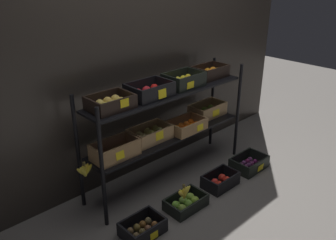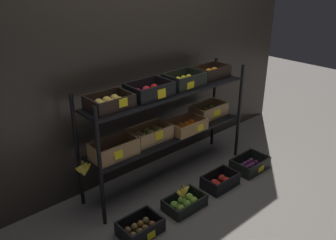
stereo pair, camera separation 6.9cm
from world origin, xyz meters
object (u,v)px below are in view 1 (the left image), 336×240
at_px(crate_ground_apple_green, 186,203).
at_px(crate_ground_apple_red, 220,181).
at_px(crate_ground_kiwi, 143,229).
at_px(crate_ground_plum, 249,164).
at_px(banana_bunch_loose, 184,193).
at_px(display_rack, 168,111).

distance_m(crate_ground_apple_green, crate_ground_apple_red, 0.46).
height_order(crate_ground_kiwi, crate_ground_apple_green, crate_ground_kiwi).
relative_size(crate_ground_plum, banana_bunch_loose, 2.26).
height_order(crate_ground_apple_green, crate_ground_plum, crate_ground_plum).
relative_size(crate_ground_apple_red, crate_ground_plum, 0.92).
xyz_separation_m(crate_ground_apple_red, crate_ground_plum, (0.45, -0.00, -0.01)).
xyz_separation_m(display_rack, crate_ground_apple_green, (-0.22, -0.46, -0.64)).
bearing_deg(crate_ground_kiwi, crate_ground_apple_green, -0.58).
distance_m(crate_ground_apple_red, crate_ground_plum, 0.45).
bearing_deg(crate_ground_kiwi, crate_ground_plum, -0.06).
bearing_deg(crate_ground_apple_red, crate_ground_kiwi, -179.99).
distance_m(crate_ground_apple_green, crate_ground_plum, 0.91).
distance_m(crate_ground_plum, banana_bunch_loose, 0.95).
height_order(crate_ground_apple_red, banana_bunch_loose, banana_bunch_loose).
bearing_deg(crate_ground_plum, display_rack, 146.75).
bearing_deg(crate_ground_plum, crate_ground_apple_red, 179.79).
height_order(crate_ground_apple_red, crate_ground_plum, same).
xyz_separation_m(display_rack, banana_bunch_loose, (-0.25, -0.46, -0.51)).
height_order(crate_ground_apple_green, crate_ground_apple_red, crate_ground_apple_red).
bearing_deg(crate_ground_kiwi, display_rack, 33.54).
height_order(crate_ground_kiwi, banana_bunch_loose, banana_bunch_loose).
bearing_deg(display_rack, crate_ground_plum, -33.25).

